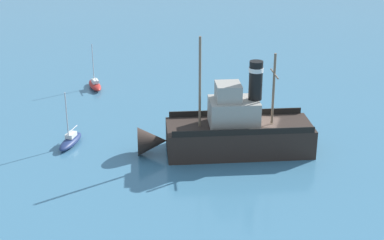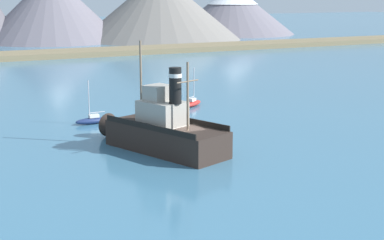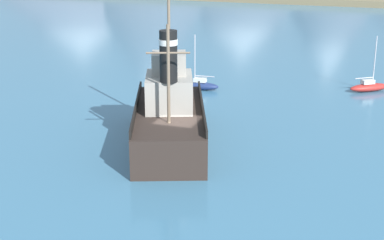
% 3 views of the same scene
% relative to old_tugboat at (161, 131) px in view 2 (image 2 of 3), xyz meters
% --- Properties ---
extents(ground_plane, '(600.00, 600.00, 0.00)m').
position_rel_old_tugboat_xyz_m(ground_plane, '(1.50, -2.33, -1.83)').
color(ground_plane, teal).
extents(shoreline_strip, '(240.00, 12.00, 1.20)m').
position_rel_old_tugboat_xyz_m(shoreline_strip, '(1.50, 85.07, -1.23)').
color(shoreline_strip, '#7A6B4C').
rests_on(shoreline_strip, ground).
extents(old_tugboat, '(8.35, 14.67, 9.90)m').
position_rel_old_tugboat_xyz_m(old_tugboat, '(0.00, 0.00, 0.00)').
color(old_tugboat, '#2D231E').
rests_on(old_tugboat, ground).
extents(sailboat_red, '(3.71, 3.14, 4.90)m').
position_rel_old_tugboat_xyz_m(sailboat_red, '(12.01, 17.84, -1.40)').
color(sailboat_red, '#B22823').
rests_on(sailboat_red, ground).
extents(sailboat_navy, '(3.84, 1.24, 4.90)m').
position_rel_old_tugboat_xyz_m(sailboat_navy, '(-2.49, 13.54, -1.40)').
color(sailboat_navy, navy).
rests_on(sailboat_navy, ground).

